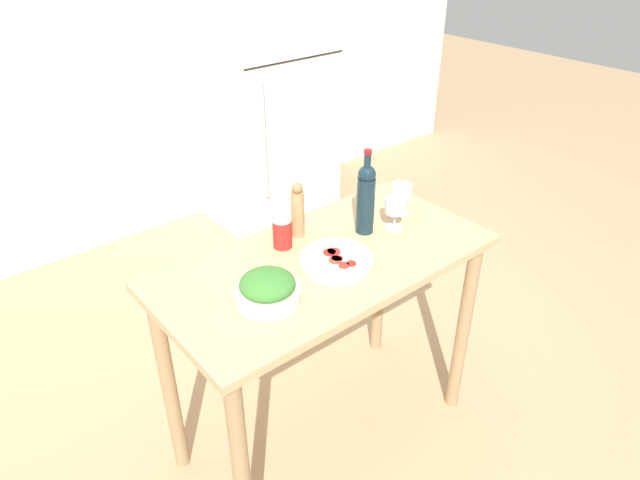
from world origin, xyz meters
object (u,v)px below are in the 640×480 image
Objects in this scene: wine_bottle at (366,197)px; wine_glass_far at (401,193)px; salad_bowl at (268,289)px; homemade_pizza at (336,261)px; refrigerator at (265,105)px; wine_glass_near at (395,207)px; salt_canister at (282,232)px; pepper_mill at (298,211)px.

wine_glass_far is at bearing 3.58° from wine_bottle.
homemade_pizza is (0.30, 0.02, -0.03)m from salad_bowl.
wine_glass_near is (-0.63, -1.78, 0.17)m from refrigerator.
homemade_pizza is at bearing -72.46° from salt_canister.
salt_canister is (0.23, 0.23, 0.02)m from salad_bowl.
pepper_mill reaches higher than wine_glass_near.
pepper_mill is at bearing 39.05° from salad_bowl.
wine_bottle is at bearing -113.04° from refrigerator.
wine_glass_near is 0.45m from salt_canister.
refrigerator is 2.25m from salad_bowl.
pepper_mill is (-0.95, -1.59, 0.19)m from refrigerator.
salt_canister is at bearing 45.53° from salad_bowl.
wine_bottle is 0.13m from wine_glass_near.
refrigerator is 7.79× the size of salad_bowl.
pepper_mill is (-0.32, 0.19, 0.01)m from wine_glass_near.
wine_bottle reaches higher than pepper_mill.
wine_glass_far reaches higher than homemade_pizza.
refrigerator reaches higher than salt_canister.
pepper_mill is 0.84× the size of homemade_pizza.
wine_bottle is 0.29m from homemade_pizza.
refrigerator is at bearing 57.14° from salt_canister.
homemade_pizza is (-0.02, -0.25, -0.09)m from pepper_mill.
wine_bottle is 1.51× the size of pepper_mill.
wine_glass_near is 0.61× the size of salad_bowl.
pepper_mill is at bearing 16.68° from salt_canister.
wine_bottle reaches higher than salad_bowl.
salt_canister is at bearing 107.54° from homemade_pizza.
wine_glass_near is at bearing -21.73° from salt_canister.
salad_bowl is at bearing -169.54° from wine_glass_far.
salad_bowl is at bearing -124.55° from refrigerator.
salad_bowl is (-1.27, -1.85, 0.13)m from refrigerator.
salt_canister is (-0.07, 0.22, 0.04)m from homemade_pizza.
pepper_mill is at bearing -120.90° from refrigerator.
salad_bowl is (-0.64, -0.07, -0.05)m from wine_glass_near.
salt_canister is (-0.52, 0.10, -0.03)m from wine_glass_far.
refrigerator is 13.45× the size of salt_canister.
salt_canister reaches higher than salad_bowl.
pepper_mill reaches higher than salt_canister.
refrigerator reaches higher than wine_glass_far.
wine_bottle is 2.61× the size of wine_glass_near.
wine_glass_near is at bearing -28.06° from wine_bottle.
wine_glass_far is (0.21, 0.01, -0.06)m from wine_bottle.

